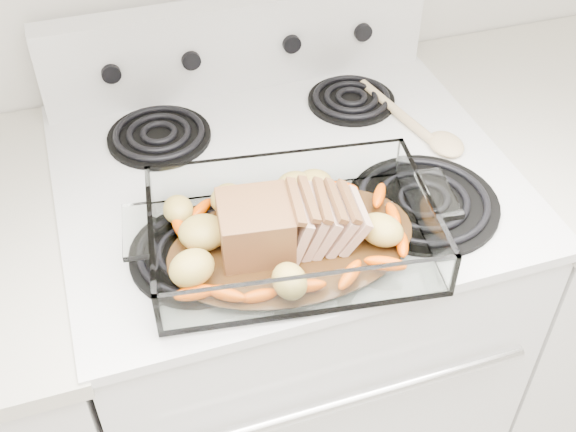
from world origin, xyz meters
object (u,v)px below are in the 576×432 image
object	(u,v)px
electric_range	(285,331)
counter_right	(548,267)
baking_dish	(292,238)
pork_roast	(278,227)

from	to	relation	value
electric_range	counter_right	xyz separation A→B (m)	(0.66, -0.00, -0.02)
baking_dish	pork_roast	size ratio (longest dim) A/B	1.91
electric_range	baking_dish	distance (m)	0.52
baking_dish	pork_roast	world-z (taller)	pork_roast
electric_range	counter_right	bearing A→B (deg)	-0.10
pork_roast	electric_range	bearing A→B (deg)	58.75
electric_range	counter_right	size ratio (longest dim) A/B	1.20
baking_dish	pork_roast	distance (m)	0.04
counter_right	baking_dish	world-z (taller)	baking_dish
counter_right	baking_dish	distance (m)	0.89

